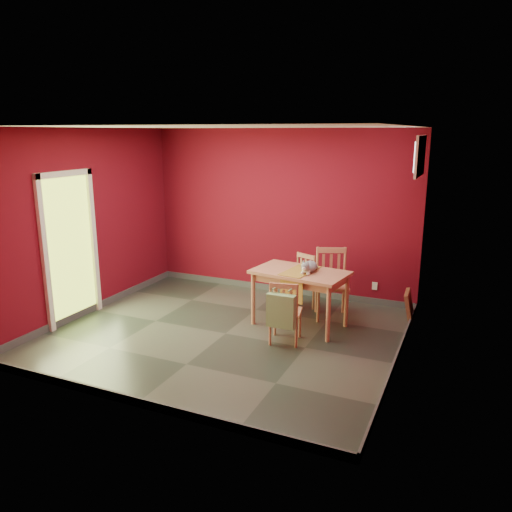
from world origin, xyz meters
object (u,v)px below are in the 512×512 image
at_px(chair_near, 285,311).
at_px(tote_bag, 281,311).
at_px(cat, 309,264).
at_px(chair_far_left, 300,282).
at_px(picture_frame, 409,306).
at_px(chair_far_right, 331,283).
at_px(dining_table, 300,278).

relative_size(chair_near, tote_bag, 1.69).
bearing_deg(cat, tote_bag, -99.42).
bearing_deg(chair_near, chair_far_left, 100.66).
height_order(chair_near, picture_frame, chair_near).
bearing_deg(tote_bag, cat, 84.71).
relative_size(chair_far_right, chair_near, 1.21).
height_order(chair_far_right, cat, chair_far_right).
distance_m(dining_table, chair_near, 0.69).
bearing_deg(tote_bag, chair_near, 96.87).
relative_size(chair_far_left, chair_far_right, 0.84).
bearing_deg(cat, chair_far_left, 114.20).
distance_m(chair_far_right, picture_frame, 1.15).
height_order(dining_table, chair_far_right, chair_far_right).
height_order(tote_bag, cat, cat).
xyz_separation_m(dining_table, cat, (0.12, 0.01, 0.20)).
relative_size(dining_table, picture_frame, 3.10).
distance_m(chair_far_left, picture_frame, 1.62).
height_order(dining_table, picture_frame, dining_table).
xyz_separation_m(chair_near, picture_frame, (1.36, 1.44, -0.21)).
bearing_deg(chair_far_left, chair_near, -79.34).
height_order(dining_table, chair_far_left, chair_far_left).
height_order(cat, picture_frame, cat).
xyz_separation_m(dining_table, chair_near, (0.02, -0.63, -0.27)).
height_order(chair_far_right, tote_bag, chair_far_right).
xyz_separation_m(chair_far_left, tote_bag, (0.27, -1.49, 0.07)).
height_order(chair_far_right, chair_near, chair_far_right).
xyz_separation_m(dining_table, picture_frame, (1.38, 0.81, -0.48)).
bearing_deg(cat, dining_table, -178.70).
bearing_deg(chair_far_left, tote_bag, -79.86).
xyz_separation_m(chair_far_right, tote_bag, (-0.26, -1.36, -0.01)).
bearing_deg(dining_table, cat, 5.43).
bearing_deg(chair_far_left, picture_frame, 5.62).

